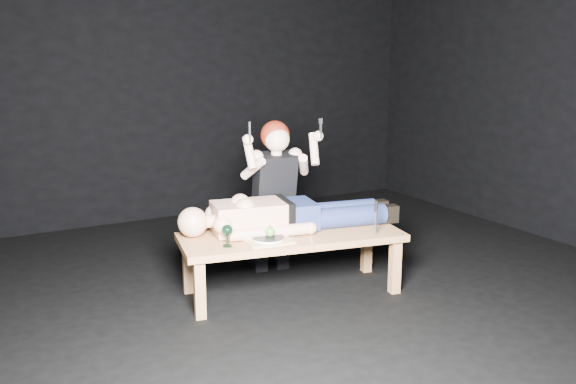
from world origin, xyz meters
The scene contains 13 objects.
ground centered at (0.00, 0.00, 0.00)m, with size 5.00×5.00×0.00m, color black.
back_wall centered at (0.00, 2.50, 1.50)m, with size 5.00×5.00×0.00m, color black.
table centered at (-0.31, -0.03, 0.23)m, with size 1.60×0.60×0.45m, color #C1804A.
lying_man centered at (-0.23, 0.10, 0.59)m, with size 1.66×0.51×0.27m, color tan, non-canonical shape.
kneeling_woman centered at (-0.21, 0.47, 0.63)m, with size 0.67×0.75×1.26m, color black, non-canonical shape.
serving_tray centered at (-0.55, -0.13, 0.46)m, with size 0.32×0.23×0.02m, color tan.
plate centered at (-0.55, -0.13, 0.48)m, with size 0.21×0.21×0.02m, color white.
apple centered at (-0.53, -0.12, 0.52)m, with size 0.07×0.07×0.07m, color #478B2C.
goblet centered at (-0.83, -0.08, 0.53)m, with size 0.07×0.07×0.15m, color black, non-canonical shape.
fork_flat centered at (-0.68, -0.17, 0.45)m, with size 0.01×0.17×0.01m, color #B2B2B7.
knife_flat centered at (-0.26, -0.23, 0.45)m, with size 0.01×0.17×0.01m, color #B2B2B7.
spoon_flat centered at (-0.34, -0.12, 0.45)m, with size 0.01×0.17×0.01m, color #B2B2B7.
carving_knife centered at (0.21, -0.33, 0.58)m, with size 0.03×0.04×0.25m, color #B2B2B7, non-canonical shape.
Camera 1 is at (-2.39, -3.77, 1.73)m, focal length 38.51 mm.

